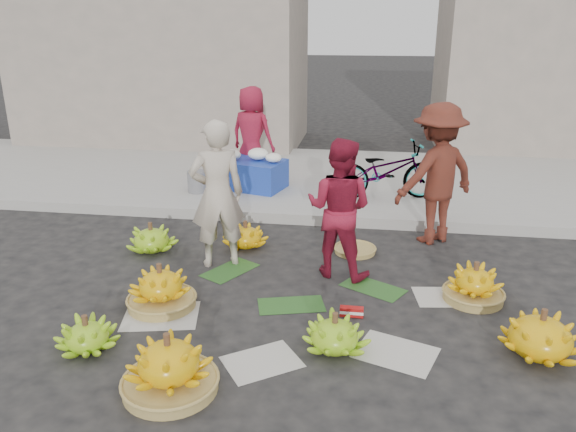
# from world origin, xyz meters

# --- Properties ---
(ground) EXTENTS (80.00, 80.00, 0.00)m
(ground) POSITION_xyz_m (0.00, 0.00, 0.00)
(ground) COLOR black
(ground) RESTS_ON ground
(curb) EXTENTS (40.00, 0.25, 0.15)m
(curb) POSITION_xyz_m (0.00, 2.20, 0.07)
(curb) COLOR #97948F
(curb) RESTS_ON ground
(sidewalk) EXTENTS (40.00, 4.00, 0.12)m
(sidewalk) POSITION_xyz_m (0.00, 4.30, 0.06)
(sidewalk) COLOR #97948F
(sidewalk) RESTS_ON ground
(building_left) EXTENTS (6.00, 3.00, 4.00)m
(building_left) POSITION_xyz_m (-4.00, 7.20, 2.00)
(building_left) COLOR gray
(building_left) RESTS_ON sidewalk
(building_right) EXTENTS (5.00, 3.00, 5.00)m
(building_right) POSITION_xyz_m (4.50, 7.70, 2.50)
(building_right) COLOR gray
(building_right) RESTS_ON sidewalk
(newspaper_scatter) EXTENTS (3.20, 1.80, 0.00)m
(newspaper_scatter) POSITION_xyz_m (0.00, -0.80, 0.00)
(newspaper_scatter) COLOR beige
(newspaper_scatter) RESTS_ON ground
(banana_leaves) EXTENTS (2.00, 1.00, 0.00)m
(banana_leaves) POSITION_xyz_m (-0.10, 0.20, 0.00)
(banana_leaves) COLOR #1E4E1A
(banana_leaves) RESTS_ON ground
(banana_bunch_0) EXTENTS (0.76, 0.76, 0.46)m
(banana_bunch_0) POSITION_xyz_m (-1.36, -0.40, 0.20)
(banana_bunch_0) COLOR olive
(banana_bunch_0) RESTS_ON ground
(banana_bunch_1) EXTENTS (0.56, 0.56, 0.32)m
(banana_bunch_1) POSITION_xyz_m (-1.71, -1.23, 0.14)
(banana_bunch_1) COLOR #70B419
(banana_bunch_1) RESTS_ON ground
(banana_bunch_2) EXTENTS (0.73, 0.73, 0.49)m
(banana_bunch_2) POSITION_xyz_m (-0.82, -1.66, 0.21)
(banana_bunch_2) COLOR olive
(banana_bunch_2) RESTS_ON ground
(banana_bunch_3) EXTENTS (0.60, 0.60, 0.36)m
(banana_bunch_3) POSITION_xyz_m (0.38, -0.93, 0.16)
(banana_bunch_3) COLOR #70B419
(banana_bunch_3) RESTS_ON ground
(banana_bunch_4) EXTENTS (0.93, 0.93, 0.44)m
(banana_bunch_4) POSITION_xyz_m (2.08, -0.76, 0.20)
(banana_bunch_4) COLOR yellow
(banana_bunch_4) RESTS_ON ground
(banana_bunch_5) EXTENTS (0.59, 0.59, 0.42)m
(banana_bunch_5) POSITION_xyz_m (1.70, 0.19, 0.18)
(banana_bunch_5) COLOR olive
(banana_bunch_5) RESTS_ON ground
(banana_bunch_6) EXTENTS (0.68, 0.68, 0.37)m
(banana_bunch_6) POSITION_xyz_m (-1.98, 0.91, 0.16)
(banana_bunch_6) COLOR #70B419
(banana_bunch_6) RESTS_ON ground
(banana_bunch_7) EXTENTS (0.69, 0.69, 0.34)m
(banana_bunch_7) POSITION_xyz_m (-0.88, 1.21, 0.15)
(banana_bunch_7) COLOR yellow
(banana_bunch_7) RESTS_ON ground
(basket_spare) EXTENTS (0.56, 0.56, 0.06)m
(basket_spare) POSITION_xyz_m (0.47, 1.24, 0.03)
(basket_spare) COLOR olive
(basket_spare) RESTS_ON ground
(incense_stack) EXTENTS (0.22, 0.07, 0.09)m
(incense_stack) POSITION_xyz_m (0.50, -0.33, 0.05)
(incense_stack) COLOR #AA1212
(incense_stack) RESTS_ON ground
(vendor_cream) EXTENTS (0.72, 0.62, 1.68)m
(vendor_cream) POSITION_xyz_m (-1.06, 0.68, 0.84)
(vendor_cream) COLOR beige
(vendor_cream) RESTS_ON ground
(vendor_red) EXTENTS (0.87, 0.76, 1.53)m
(vendor_red) POSITION_xyz_m (0.30, 0.61, 0.76)
(vendor_red) COLOR maroon
(vendor_red) RESTS_ON ground
(man_striped) EXTENTS (1.30, 1.18, 1.75)m
(man_striped) POSITION_xyz_m (1.42, 1.78, 0.88)
(man_striped) COLOR maroon
(man_striped) RESTS_ON ground
(flower_table) EXTENTS (1.22, 0.93, 0.63)m
(flower_table) POSITION_xyz_m (-1.28, 3.37, 0.38)
(flower_table) COLOR #18329D
(flower_table) RESTS_ON sidewalk
(grey_bucket) EXTENTS (0.30, 0.30, 0.33)m
(grey_bucket) POSITION_xyz_m (-2.05, 3.01, 0.29)
(grey_bucket) COLOR slate
(grey_bucket) RESTS_ON sidewalk
(flower_vendor) EXTENTS (0.87, 0.71, 1.55)m
(flower_vendor) POSITION_xyz_m (-1.35, 3.88, 0.89)
(flower_vendor) COLOR maroon
(flower_vendor) RESTS_ON sidewalk
(bicycle) EXTENTS (0.94, 1.72, 0.86)m
(bicycle) POSITION_xyz_m (0.85, 3.11, 0.55)
(bicycle) COLOR gray
(bicycle) RESTS_ON sidewalk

